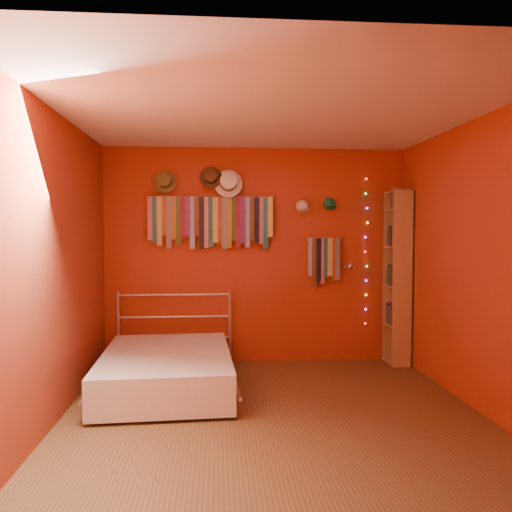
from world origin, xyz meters
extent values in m
plane|color=brown|center=(0.00, 0.00, 0.00)|extent=(3.50, 3.50, 0.00)
cube|color=maroon|center=(0.00, 1.75, 1.25)|extent=(3.50, 0.02, 2.50)
cube|color=maroon|center=(1.75, 0.00, 1.25)|extent=(0.02, 3.50, 2.50)
cube|color=maroon|center=(-1.75, 0.00, 1.25)|extent=(0.02, 3.50, 2.50)
cube|color=white|center=(0.00, 0.00, 2.50)|extent=(3.50, 3.50, 0.02)
cylinder|color=silver|center=(-0.53, 1.70, 1.93)|extent=(1.45, 0.01, 0.01)
cube|color=#AF5774|center=(-1.22, 1.69, 1.68)|extent=(0.06, 0.01, 0.49)
cube|color=#1B5861|center=(-1.16, 1.68, 1.67)|extent=(0.06, 0.01, 0.52)
cube|color=#AFA346|center=(-1.11, 1.68, 1.65)|extent=(0.06, 0.01, 0.56)
cube|color=brown|center=(-1.06, 1.69, 1.71)|extent=(0.06, 0.01, 0.44)
cube|color=#1A1458|center=(-1.01, 1.68, 1.63)|extent=(0.06, 0.01, 0.59)
cube|color=brown|center=(-0.95, 1.68, 1.68)|extent=(0.06, 0.01, 0.49)
cube|color=#2B4B1E|center=(-0.90, 1.69, 1.66)|extent=(0.06, 0.01, 0.54)
cube|color=maroon|center=(-0.85, 1.68, 1.69)|extent=(0.06, 0.01, 0.47)
cube|color=#4F1862|center=(-0.80, 1.68, 1.70)|extent=(0.06, 0.01, 0.45)
cube|color=#7A93D9|center=(-0.74, 1.69, 1.63)|extent=(0.06, 0.01, 0.59)
cube|color=#522F1B|center=(-0.69, 1.68, 1.71)|extent=(0.06, 0.01, 0.44)
cube|color=black|center=(-0.64, 1.68, 1.63)|extent=(0.06, 0.01, 0.59)
cube|color=#BB5D90|center=(-0.58, 1.69, 1.64)|extent=(0.06, 0.01, 0.58)
cube|color=#184C54|center=(-0.53, 1.68, 1.64)|extent=(0.06, 0.01, 0.57)
cube|color=tan|center=(-0.48, 1.68, 1.67)|extent=(0.06, 0.01, 0.52)
cube|color=maroon|center=(-0.43, 1.69, 1.66)|extent=(0.06, 0.01, 0.53)
cube|color=navy|center=(-0.37, 1.68, 1.63)|extent=(0.06, 0.01, 0.59)
cube|color=olive|center=(-0.32, 1.68, 1.64)|extent=(0.06, 0.01, 0.58)
cube|color=#2B491D|center=(-0.27, 1.69, 1.68)|extent=(0.06, 0.01, 0.50)
cube|color=maroon|center=(-0.22, 1.68, 1.64)|extent=(0.06, 0.01, 0.58)
cube|color=#43175F|center=(-0.16, 1.68, 1.66)|extent=(0.06, 0.01, 0.53)
cube|color=#6C8AC0|center=(-0.11, 1.69, 1.64)|extent=(0.06, 0.01, 0.58)
cube|color=#4D3719|center=(-0.06, 1.68, 1.68)|extent=(0.06, 0.01, 0.50)
cube|color=black|center=(-0.01, 1.68, 1.66)|extent=(0.06, 0.01, 0.53)
cube|color=#A1506E|center=(0.05, 1.69, 1.66)|extent=(0.06, 0.01, 0.54)
cube|color=#1B605F|center=(0.10, 1.68, 1.63)|extent=(0.06, 0.01, 0.60)
cube|color=gold|center=(0.15, 1.68, 1.70)|extent=(0.06, 0.01, 0.46)
cylinder|color=silver|center=(0.79, 1.70, 1.46)|extent=(0.40, 0.01, 0.01)
cube|color=#6C8AC1|center=(0.63, 1.69, 1.23)|extent=(0.06, 0.01, 0.44)
cube|color=#4E341A|center=(0.67, 1.68, 1.17)|extent=(0.06, 0.01, 0.57)
cube|color=black|center=(0.72, 1.68, 1.20)|extent=(0.06, 0.01, 0.51)
cube|color=#B45A81|center=(0.77, 1.69, 1.19)|extent=(0.06, 0.01, 0.53)
cube|color=#17524F|center=(0.81, 1.68, 1.22)|extent=(0.06, 0.01, 0.46)
cube|color=tan|center=(0.86, 1.68, 1.23)|extent=(0.06, 0.01, 0.44)
cube|color=brown|center=(0.90, 1.69, 1.20)|extent=(0.06, 0.01, 0.50)
cube|color=navy|center=(0.95, 1.68, 1.21)|extent=(0.06, 0.01, 0.49)
cylinder|color=brown|center=(-1.04, 1.69, 2.09)|extent=(0.26, 0.06, 0.26)
cylinder|color=brown|center=(-1.04, 1.65, 2.11)|extent=(0.15, 0.13, 0.17)
cylinder|color=#332314|center=(-1.04, 1.67, 2.10)|extent=(0.16, 0.05, 0.16)
cylinder|color=#4B2F1A|center=(-0.53, 1.69, 2.15)|extent=(0.26, 0.07, 0.26)
cylinder|color=#4B2F1A|center=(-0.53, 1.64, 2.16)|extent=(0.15, 0.13, 0.17)
cylinder|color=black|center=(-0.53, 1.67, 2.16)|extent=(0.16, 0.05, 0.16)
cylinder|color=white|center=(-0.33, 1.69, 2.08)|extent=(0.32, 0.08, 0.32)
cylinder|color=white|center=(-0.33, 1.63, 2.09)|extent=(0.19, 0.16, 0.21)
cylinder|color=black|center=(-0.33, 1.66, 2.09)|extent=(0.20, 0.06, 0.20)
ellipsoid|color=silver|center=(0.53, 1.70, 1.83)|extent=(0.16, 0.12, 0.16)
cube|color=silver|center=(0.53, 1.60, 1.78)|extent=(0.12, 0.09, 0.05)
ellipsoid|color=#186C3F|center=(0.85, 1.70, 1.86)|extent=(0.16, 0.12, 0.16)
cube|color=#186C3F|center=(0.85, 1.60, 1.81)|extent=(0.11, 0.08, 0.05)
sphere|color=#FF3333|center=(1.29, 1.71, 2.15)|extent=(0.02, 0.02, 0.02)
sphere|color=#33FF4C|center=(1.29, 1.71, 1.98)|extent=(0.02, 0.02, 0.02)
sphere|color=#4C66FF|center=(1.30, 1.71, 1.81)|extent=(0.02, 0.02, 0.02)
sphere|color=yellow|center=(1.31, 1.71, 1.64)|extent=(0.02, 0.02, 0.02)
sphere|color=#FF4CCC|center=(1.29, 1.71, 1.47)|extent=(0.02, 0.02, 0.02)
sphere|color=#FF3333|center=(1.29, 1.71, 1.29)|extent=(0.02, 0.02, 0.02)
sphere|color=#33FF4C|center=(1.31, 1.71, 1.12)|extent=(0.02, 0.02, 0.02)
sphere|color=#4C66FF|center=(1.30, 1.71, 0.95)|extent=(0.02, 0.02, 0.02)
sphere|color=yellow|center=(1.30, 1.71, 0.78)|extent=(0.02, 0.02, 0.02)
sphere|color=#FF4CCC|center=(1.30, 1.71, 0.61)|extent=(0.02, 0.02, 0.02)
sphere|color=#FF3333|center=(1.29, 1.71, 0.44)|extent=(0.02, 0.02, 0.02)
cylinder|color=silver|center=(1.05, 1.73, 1.12)|extent=(0.03, 0.03, 0.03)
cylinder|color=silver|center=(1.05, 1.62, 1.14)|extent=(0.01, 0.24, 0.08)
sphere|color=white|center=(1.05, 1.49, 1.14)|extent=(0.07, 0.07, 0.07)
cube|color=#A47B4A|center=(1.62, 1.37, 1.00)|extent=(0.24, 0.02, 2.00)
cube|color=#A47B4A|center=(1.62, 1.69, 1.00)|extent=(0.24, 0.02, 2.00)
cube|color=#A47B4A|center=(1.74, 1.53, 1.00)|extent=(0.02, 0.34, 2.00)
cube|color=#A47B4A|center=(1.62, 1.53, 0.02)|extent=(0.24, 0.32, 0.02)
cube|color=#A47B4A|center=(1.62, 1.53, 0.45)|extent=(0.24, 0.32, 0.02)
cube|color=#A47B4A|center=(1.62, 1.53, 0.90)|extent=(0.24, 0.32, 0.02)
cube|color=#A47B4A|center=(1.62, 1.53, 1.35)|extent=(0.24, 0.32, 0.02)
cube|color=#A47B4A|center=(1.62, 1.53, 1.78)|extent=(0.24, 0.32, 0.02)
cube|color=#A47B4A|center=(1.62, 1.53, 1.98)|extent=(0.24, 0.32, 0.02)
cylinder|color=silver|center=(-1.58, 1.65, 0.43)|extent=(0.03, 0.03, 0.86)
cylinder|color=silver|center=(-0.32, 1.65, 0.43)|extent=(0.03, 0.03, 0.86)
cylinder|color=silver|center=(-0.95, 1.65, 0.32)|extent=(1.26, 0.02, 0.02)
cylinder|color=silver|center=(-0.95, 1.65, 0.56)|extent=(1.26, 0.02, 0.02)
cylinder|color=silver|center=(-0.95, 1.65, 0.81)|extent=(1.26, 0.02, 0.02)
cube|color=beige|center=(-0.95, 0.74, 0.20)|extent=(1.28, 1.77, 0.34)
cylinder|color=silver|center=(-1.58, 0.74, 0.18)|extent=(0.11, 1.72, 0.03)
cylinder|color=silver|center=(-0.32, 0.74, 0.18)|extent=(0.11, 1.72, 0.03)
camera|label=1|loc=(-0.46, -4.05, 1.53)|focal=35.00mm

